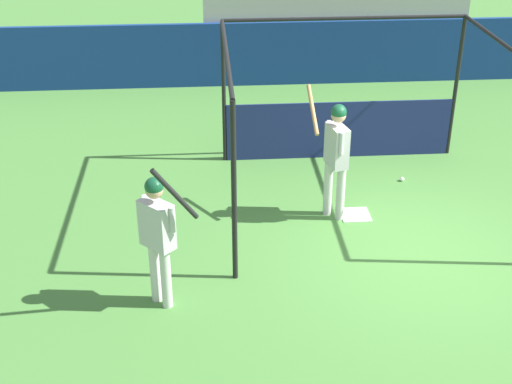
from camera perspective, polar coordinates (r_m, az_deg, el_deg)
name	(u,v)px	position (r m, az deg, el deg)	size (l,w,h in m)	color
ground_plane	(426,256)	(10.25, 13.41, -5.00)	(60.00, 60.00, 0.00)	#477F38
outfield_wall	(336,52)	(16.51, 6.44, 11.04)	(24.00, 0.12, 1.43)	navy
bleacher_section	(328,11)	(17.54, 5.82, 14.23)	(5.95, 2.40, 2.71)	#9E9E99
batting_cage	(348,113)	(11.93, 7.36, 6.28)	(4.12, 3.76, 2.53)	black
home_plate	(355,215)	(11.06, 7.95, -1.81)	(0.44, 0.44, 0.02)	white
player_batter	(336,150)	(10.51, 6.40, 3.34)	(0.56, 0.82, 1.95)	silver
player_waiting	(158,230)	(8.57, -7.86, -3.06)	(0.75, 0.61, 2.04)	silver
baseball	(402,179)	(12.22, 11.61, 1.02)	(0.07, 0.07, 0.07)	white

